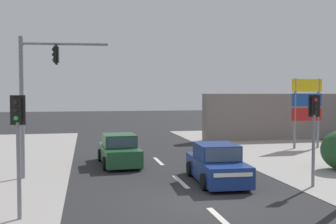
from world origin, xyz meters
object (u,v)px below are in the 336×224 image
(pedestal_signal_right_kerb, at_px, (314,125))
(sedan_receding_far, at_px, (119,151))
(shopping_plaza_sign, at_px, (307,103))
(sedan_kerbside_parked, at_px, (217,165))
(traffic_signal_mast, at_px, (35,88))
(pedestal_signal_left_kerb, at_px, (18,136))

(pedestal_signal_right_kerb, distance_m, sedan_receding_far, 9.57)
(shopping_plaza_sign, xyz_separation_m, sedan_kerbside_parked, (-9.01, -8.19, -2.28))
(shopping_plaza_sign, height_order, sedan_kerbside_parked, shopping_plaza_sign)
(traffic_signal_mast, height_order, sedan_kerbside_parked, traffic_signal_mast)
(traffic_signal_mast, height_order, pedestal_signal_right_kerb, traffic_signal_mast)
(pedestal_signal_right_kerb, bearing_deg, sedan_receding_far, 137.25)
(pedestal_signal_left_kerb, distance_m, sedan_receding_far, 9.12)
(sedan_kerbside_parked, bearing_deg, sedan_receding_far, 126.92)
(sedan_receding_far, bearing_deg, shopping_plaza_sign, 15.27)
(pedestal_signal_left_kerb, distance_m, shopping_plaza_sign, 19.90)
(shopping_plaza_sign, height_order, sedan_receding_far, shopping_plaza_sign)
(traffic_signal_mast, bearing_deg, shopping_plaza_sign, 20.19)
(traffic_signal_mast, distance_m, sedan_receding_far, 5.51)
(pedestal_signal_right_kerb, relative_size, sedan_receding_far, 0.82)
(sedan_receding_far, bearing_deg, traffic_signal_mast, -145.50)
(pedestal_signal_right_kerb, height_order, shopping_plaza_sign, shopping_plaza_sign)
(sedan_receding_far, bearing_deg, pedestal_signal_right_kerb, -42.75)
(traffic_signal_mast, distance_m, sedan_kerbside_parked, 8.25)
(sedan_kerbside_parked, xyz_separation_m, sedan_receding_far, (-3.57, 4.75, 0.00))
(pedestal_signal_right_kerb, relative_size, sedan_kerbside_parked, 0.82)
(traffic_signal_mast, xyz_separation_m, shopping_plaza_sign, (16.32, 6.00, -0.85))
(sedan_kerbside_parked, height_order, sedan_receding_far, same)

